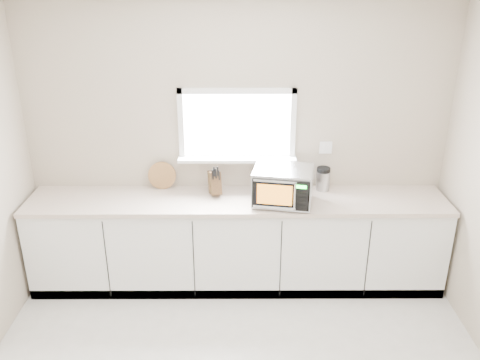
{
  "coord_description": "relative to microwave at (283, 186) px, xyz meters",
  "views": [
    {
      "loc": [
        0.01,
        -2.6,
        2.93
      ],
      "look_at": [
        0.03,
        1.55,
        1.17
      ],
      "focal_mm": 38.0,
      "sensor_mm": 36.0,
      "label": 1
    }
  ],
  "objects": [
    {
      "name": "cutting_board",
      "position": [
        -1.14,
        0.35,
        -0.04
      ],
      "size": [
        0.27,
        0.06,
        0.27
      ],
      "primitive_type": "cylinder",
      "rotation": [
        1.4,
        0.0,
        0.0
      ],
      "color": "#9B6B3C",
      "rests_on": "countertop"
    },
    {
      "name": "coffee_grinder",
      "position": [
        0.42,
        0.31,
        -0.06
      ],
      "size": [
        0.14,
        0.14,
        0.23
      ],
      "rotation": [
        0.0,
        0.0,
        0.08
      ],
      "color": "#AFB2B7",
      "rests_on": "countertop"
    },
    {
      "name": "countertop",
      "position": [
        -0.41,
        0.1,
        -0.2
      ],
      "size": [
        3.92,
        0.64,
        0.04
      ],
      "primitive_type": "cube",
      "color": "beige",
      "rests_on": "cabinets"
    },
    {
      "name": "back_wall",
      "position": [
        -0.41,
        0.4,
        0.27
      ],
      "size": [
        4.0,
        0.17,
        2.7
      ],
      "color": "#B1A58D",
      "rests_on": "ground"
    },
    {
      "name": "knife_block",
      "position": [
        -0.62,
        0.19,
        -0.05
      ],
      "size": [
        0.15,
        0.23,
        0.3
      ],
      "rotation": [
        0.0,
        0.0,
        0.27
      ],
      "color": "#443018",
      "rests_on": "countertop"
    },
    {
      "name": "microwave",
      "position": [
        0.0,
        0.0,
        0.0
      ],
      "size": [
        0.58,
        0.5,
        0.34
      ],
      "rotation": [
        0.0,
        0.0,
        -0.18
      ],
      "color": "black",
      "rests_on": "countertop"
    },
    {
      "name": "cabinets",
      "position": [
        -0.41,
        0.11,
        -0.66
      ],
      "size": [
        3.92,
        0.6,
        0.88
      ],
      "primitive_type": "cube",
      "color": "silver",
      "rests_on": "ground"
    }
  ]
}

